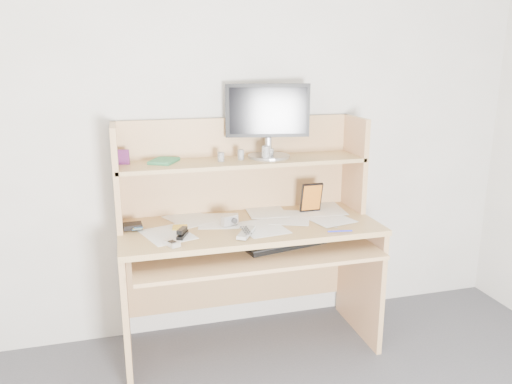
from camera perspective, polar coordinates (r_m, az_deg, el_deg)
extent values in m
cube|color=silver|center=(2.92, -2.37, 7.58)|extent=(3.60, 0.04, 2.50)
cube|color=tan|center=(2.74, -0.74, -4.01)|extent=(1.40, 0.60, 0.03)
cube|color=tan|center=(2.81, -14.71, -12.34)|extent=(0.03, 0.56, 0.72)
cube|color=tan|center=(3.11, 11.77, -9.40)|extent=(0.03, 0.56, 0.72)
cube|color=tan|center=(3.14, -2.04, -9.25)|extent=(1.34, 0.02, 0.41)
cube|color=tan|center=(2.66, -0.08, -6.75)|extent=(1.28, 0.55, 0.02)
cube|color=tan|center=(2.93, -2.19, 3.14)|extent=(1.40, 0.02, 0.55)
cube|color=tan|center=(2.72, -15.67, 1.68)|extent=(0.03, 0.30, 0.55)
cube|color=tan|center=(3.03, 11.16, 3.26)|extent=(0.03, 0.30, 0.55)
cube|color=tan|center=(2.79, -1.54, 3.48)|extent=(1.38, 0.30, 0.02)
cube|color=white|center=(2.73, -0.74, -3.65)|extent=(1.32, 0.54, 0.01)
cube|color=black|center=(2.71, 3.19, -5.92)|extent=(0.47, 0.25, 0.02)
cube|color=black|center=(2.70, 3.20, -5.62)|extent=(0.44, 0.24, 0.01)
cube|color=#9F9F9A|center=(2.56, -1.14, -4.66)|extent=(0.13, 0.18, 0.02)
cube|color=silver|center=(2.45, -9.59, -5.70)|extent=(0.08, 0.10, 0.02)
cube|color=black|center=(2.56, -8.42, -4.56)|extent=(0.08, 0.12, 0.04)
cube|color=black|center=(2.73, -13.93, -3.78)|extent=(0.10, 0.09, 0.02)
cube|color=#F7FF43|center=(2.70, -8.69, -4.03)|extent=(0.09, 0.09, 0.01)
cube|color=#BDBDC0|center=(2.70, -3.06, -3.24)|extent=(0.09, 0.06, 0.05)
cube|color=black|center=(2.92, 6.34, -0.62)|extent=(0.13, 0.02, 0.18)
cylinder|color=#1C25D5|center=(2.63, 9.57, -4.43)|extent=(0.13, 0.03, 0.01)
cube|color=#A7162B|center=(2.75, -14.88, 3.88)|extent=(0.06, 0.03, 0.08)
cube|color=#378B5D|center=(2.76, -10.46, 3.52)|extent=(0.19, 0.21, 0.02)
cylinder|color=black|center=(2.74, -4.02, 4.03)|extent=(0.04, 0.04, 0.05)
cylinder|color=white|center=(2.78, -1.74, 4.28)|extent=(0.04, 0.04, 0.06)
cylinder|color=black|center=(2.84, 1.58, 4.47)|extent=(0.05, 0.05, 0.05)
cylinder|color=white|center=(2.77, 1.14, 4.46)|extent=(0.06, 0.06, 0.08)
cylinder|color=#AEAEB3|center=(2.85, 1.47, 4.11)|extent=(0.24, 0.24, 0.01)
cylinder|color=#AEAEB3|center=(2.85, 1.42, 5.27)|extent=(0.04, 0.04, 0.10)
cube|color=black|center=(2.84, 1.33, 9.29)|extent=(0.47, 0.12, 0.30)
cube|color=black|center=(2.83, 1.43, 9.26)|extent=(0.43, 0.09, 0.26)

